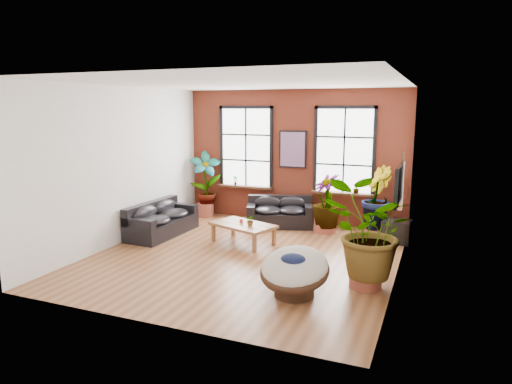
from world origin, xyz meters
TOP-DOWN VIEW (x-y plane):
  - room at (0.00, 0.15)m, footprint 6.04×6.54m
  - sofa_back at (-0.15, 2.61)m, footprint 1.84×1.31m
  - sofa_left at (-2.55, 0.76)m, footprint 0.90×2.01m
  - coffee_table at (-0.40, 0.82)m, footprint 1.62×1.24m
  - papasan_chair at (1.54, -1.55)m, footprint 1.16×1.18m
  - poster at (0.00, 3.18)m, footprint 0.74×0.06m
  - tv_wall_unit at (2.93, 0.60)m, footprint 0.13×1.86m
  - media_box at (2.79, 2.22)m, footprint 0.64×0.54m
  - pot_back_left at (-2.47, 2.84)m, footprint 0.57×0.57m
  - pot_back_right at (2.27, 2.76)m, footprint 0.58×0.58m
  - pot_right_wall at (2.56, -0.74)m, footprint 0.67×0.67m
  - pot_mid at (1.07, 2.46)m, footprint 0.66×0.66m
  - floor_plant_back_left at (-2.45, 2.88)m, footprint 1.08×0.99m
  - floor_plant_back_right at (2.24, 2.75)m, footprint 0.79×0.93m
  - floor_plant_right_wall at (2.54, -0.75)m, footprint 1.77×1.63m
  - floor_plant_mid at (1.11, 2.44)m, footprint 1.03×1.03m
  - table_plant at (-0.18, 0.74)m, footprint 0.24×0.22m
  - sill_plant_left at (-1.65, 3.13)m, footprint 0.17×0.17m
  - sill_plant_right at (1.70, 3.13)m, footprint 0.19×0.19m

SIDE VIEW (x-z plane):
  - pot_back_left at x=-2.47m, z-range 0.00..0.37m
  - pot_mid at x=1.07m, z-range 0.00..0.38m
  - pot_back_right at x=2.27m, z-range 0.00..0.38m
  - pot_right_wall at x=2.56m, z-range 0.00..0.41m
  - media_box at x=2.79m, z-range 0.00..0.51m
  - sofa_back at x=-0.15m, z-range -0.04..0.73m
  - sofa_left at x=-2.55m, z-range -0.04..0.75m
  - coffee_table at x=-0.40m, z-range 0.13..0.68m
  - papasan_chair at x=1.54m, z-range 0.01..0.86m
  - table_plant at x=-0.18m, z-range 0.46..0.71m
  - floor_plant_mid at x=1.11m, z-range 0.14..1.44m
  - floor_plant_back_right at x=2.24m, z-range 0.15..1.67m
  - floor_plant_right_wall at x=2.54m, z-range 0.16..1.80m
  - floor_plant_back_left at x=-2.45m, z-range 0.15..1.84m
  - sill_plant_left at x=-1.65m, z-range 0.90..1.17m
  - sill_plant_right at x=1.70m, z-range 0.90..1.17m
  - tv_wall_unit at x=2.93m, z-range 0.94..2.14m
  - room at x=0.00m, z-range -0.02..3.52m
  - poster at x=0.00m, z-range 1.46..2.44m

